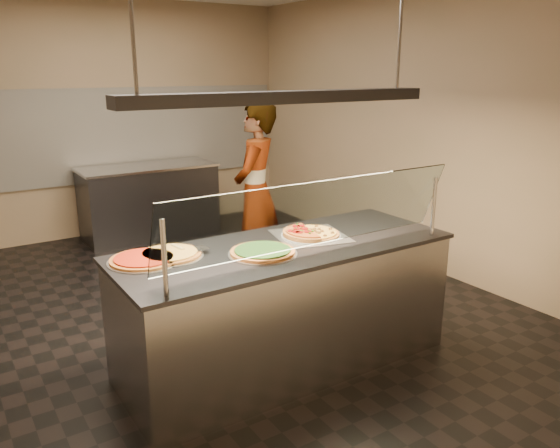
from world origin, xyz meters
TOP-DOWN VIEW (x-y plane):
  - ground at (0.00, 0.00)m, footprint 5.00×6.00m
  - wall_back at (0.00, 3.01)m, footprint 5.00×0.02m
  - wall_front at (0.00, -3.01)m, footprint 5.00×0.02m
  - wall_right at (2.51, 0.00)m, footprint 0.02×6.00m
  - tile_band at (0.00, 2.98)m, footprint 4.90×0.02m
  - serving_counter at (0.06, -1.15)m, footprint 2.43×0.94m
  - sneeze_guard at (0.06, -1.49)m, footprint 2.19×0.18m
  - perforated_tray at (0.33, -1.08)m, footprint 0.61×0.61m
  - half_pizza_pepperoni at (0.23, -1.08)m, footprint 0.30×0.45m
  - half_pizza_sausage at (0.43, -1.08)m, footprint 0.30×0.45m
  - pizza_spinach at (-0.18, -1.23)m, footprint 0.47×0.47m
  - pizza_cheese at (-0.72, -0.93)m, footprint 0.44×0.44m
  - pizza_tomato at (-0.90, -0.94)m, footprint 0.46×0.46m
  - pizza_spatula at (-0.59, -0.90)m, footprint 0.21×0.23m
  - prep_table at (0.37, 2.55)m, footprint 1.72×0.74m
  - worker at (0.81, 0.54)m, footprint 0.79×0.77m
  - heat_lamp_housing at (0.06, -1.15)m, footprint 2.30×0.18m
  - lamp_rod_right at (1.06, -1.15)m, footprint 0.02×0.02m

SIDE VIEW (x-z plane):
  - ground at x=0.00m, z-range -0.02..0.00m
  - serving_counter at x=0.06m, z-range 0.00..0.93m
  - prep_table at x=0.37m, z-range 0.00..0.93m
  - worker at x=0.81m, z-range 0.00..1.82m
  - perforated_tray at x=0.33m, z-range 0.93..0.94m
  - pizza_cheese at x=-0.72m, z-range 0.93..0.96m
  - pizza_tomato at x=-0.90m, z-range 0.93..0.96m
  - pizza_spinach at x=-0.18m, z-range 0.93..0.96m
  - half_pizza_sausage at x=0.43m, z-range 0.94..0.98m
  - pizza_spatula at x=-0.59m, z-range 0.95..0.97m
  - half_pizza_pepperoni at x=0.23m, z-range 0.94..0.99m
  - sneeze_guard at x=0.06m, z-range 0.96..1.49m
  - tile_band at x=0.00m, z-range 0.70..1.90m
  - wall_back at x=0.00m, z-range 0.00..3.00m
  - wall_front at x=0.00m, z-range 0.00..3.00m
  - wall_right at x=2.51m, z-range 0.00..3.00m
  - heat_lamp_housing at x=0.06m, z-range 1.91..1.99m
  - lamp_rod_right at x=1.06m, z-range 1.99..3.00m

